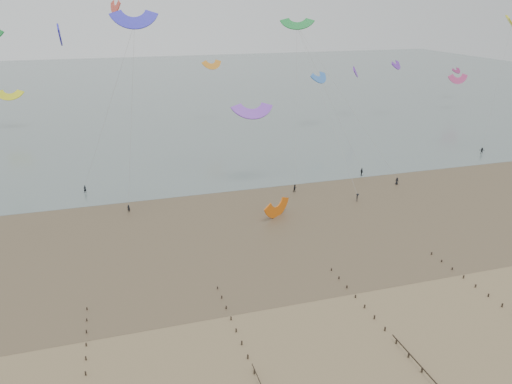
% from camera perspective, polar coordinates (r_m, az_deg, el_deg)
% --- Properties ---
extents(ground, '(500.00, 500.00, 0.00)m').
position_cam_1_polar(ground, '(68.20, 9.87, -14.14)').
color(ground, brown).
rests_on(ground, ground).
extents(sea_and_shore, '(500.00, 665.00, 0.03)m').
position_cam_1_polar(sea_and_shore, '(94.97, -1.58, -3.24)').
color(sea_and_shore, '#475654').
rests_on(sea_and_shore, ground).
extents(kitesurfer_lead, '(0.65, 0.49, 1.59)m').
position_cam_1_polar(kitesurfer_lead, '(101.37, -14.35, -1.83)').
color(kitesurfer_lead, black).
rests_on(kitesurfer_lead, ground).
extents(kitesurfers, '(118.10, 22.84, 1.87)m').
position_cam_1_polar(kitesurfers, '(123.48, 15.65, 2.18)').
color(kitesurfers, black).
rests_on(kitesurfers, ground).
extents(grounded_kite, '(8.19, 7.85, 3.56)m').
position_cam_1_polar(grounded_kite, '(96.76, 2.44, -2.79)').
color(grounded_kite, '#DA5D0D').
rests_on(grounded_kite, ground).
extents(kites_airborne, '(247.08, 116.65, 39.40)m').
position_cam_1_polar(kites_airborne, '(144.35, -13.89, 13.46)').
color(kites_airborne, yellow).
rests_on(kites_airborne, ground).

